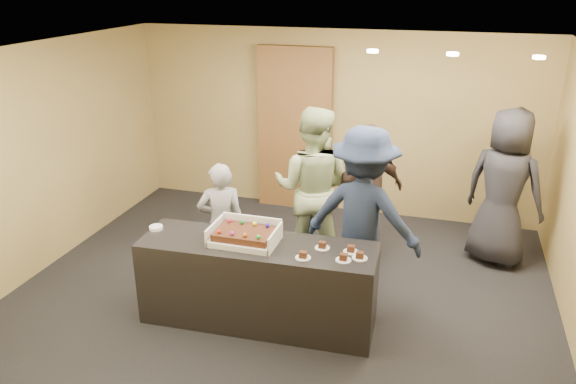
% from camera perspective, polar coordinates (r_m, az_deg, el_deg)
% --- Properties ---
extents(room, '(6.04, 6.00, 2.70)m').
position_cam_1_polar(room, '(6.05, -0.30, 1.33)').
color(room, black).
rests_on(room, ground).
extents(serving_counter, '(2.43, 0.81, 0.90)m').
position_cam_1_polar(serving_counter, '(5.85, -3.06, -9.22)').
color(serving_counter, black).
rests_on(serving_counter, floor).
extents(storage_cabinet, '(1.12, 0.15, 2.46)m').
position_cam_1_polar(storage_cabinet, '(8.45, 0.69, 6.34)').
color(storage_cabinet, brown).
rests_on(storage_cabinet, floor).
extents(cake_box, '(0.67, 0.46, 0.20)m').
position_cam_1_polar(cake_box, '(5.68, -4.33, -4.59)').
color(cake_box, white).
rests_on(cake_box, serving_counter).
extents(sheet_cake, '(0.57, 0.39, 0.11)m').
position_cam_1_polar(sheet_cake, '(5.64, -4.44, -4.22)').
color(sheet_cake, '#3B190D').
rests_on(sheet_cake, cake_box).
extents(plate_stack, '(0.14, 0.14, 0.04)m').
position_cam_1_polar(plate_stack, '(6.09, -13.26, -3.54)').
color(plate_stack, white).
rests_on(plate_stack, serving_counter).
extents(slice_a, '(0.15, 0.15, 0.07)m').
position_cam_1_polar(slice_a, '(5.35, 1.54, -6.51)').
color(slice_a, white).
rests_on(slice_a, serving_counter).
extents(slice_b, '(0.15, 0.15, 0.07)m').
position_cam_1_polar(slice_b, '(5.55, 3.51, -5.50)').
color(slice_b, white).
rests_on(slice_b, serving_counter).
extents(slice_c, '(0.15, 0.15, 0.07)m').
position_cam_1_polar(slice_c, '(5.34, 5.65, -6.71)').
color(slice_c, white).
rests_on(slice_c, serving_counter).
extents(slice_d, '(0.15, 0.15, 0.07)m').
position_cam_1_polar(slice_d, '(5.50, 6.41, -5.86)').
color(slice_d, white).
rests_on(slice_d, serving_counter).
extents(slice_e, '(0.15, 0.15, 0.07)m').
position_cam_1_polar(slice_e, '(5.39, 7.30, -6.50)').
color(slice_e, white).
rests_on(slice_e, serving_counter).
extents(person_server_grey, '(0.63, 0.54, 1.47)m').
position_cam_1_polar(person_server_grey, '(6.50, -6.78, -3.22)').
color(person_server_grey, gray).
rests_on(person_server_grey, floor).
extents(person_sage_man, '(0.98, 0.77, 2.00)m').
position_cam_1_polar(person_sage_man, '(6.77, 2.47, 0.39)').
color(person_sage_man, '#9DAE7A').
rests_on(person_sage_man, floor).
extents(person_navy_man, '(1.37, 0.91, 1.98)m').
position_cam_1_polar(person_navy_man, '(6.06, 7.63, -2.50)').
color(person_navy_man, '#1C273F').
rests_on(person_navy_man, floor).
extents(person_brown_extra, '(1.03, 1.06, 1.77)m').
position_cam_1_polar(person_brown_extra, '(6.97, 8.13, -0.20)').
color(person_brown_extra, '#503930').
rests_on(person_brown_extra, floor).
extents(person_dark_suit, '(1.14, 0.98, 1.98)m').
position_cam_1_polar(person_dark_suit, '(7.30, 21.11, 0.41)').
color(person_dark_suit, '#242429').
rests_on(person_dark_suit, floor).
extents(ceiling_spotlights, '(1.72, 0.12, 0.03)m').
position_cam_1_polar(ceiling_spotlights, '(5.99, 16.39, 13.30)').
color(ceiling_spotlights, '#FFEAC6').
rests_on(ceiling_spotlights, ceiling).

